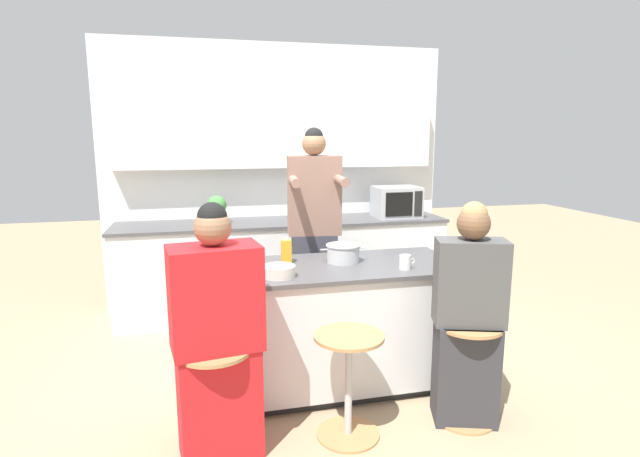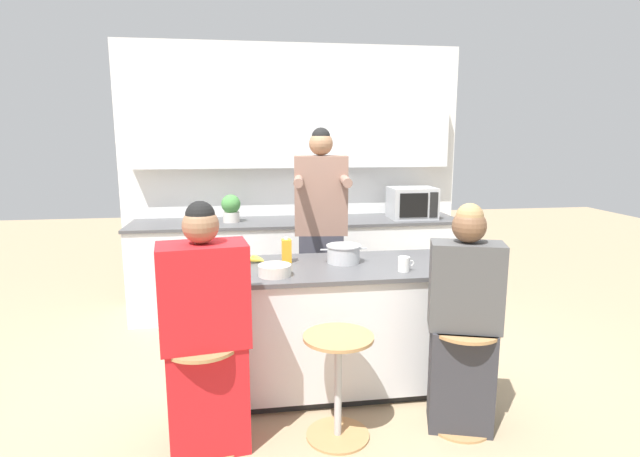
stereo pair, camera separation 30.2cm
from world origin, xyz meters
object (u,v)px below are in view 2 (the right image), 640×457
bar_stool_leftmost (204,389)px  potted_plant (231,208)px  fruit_bowl (275,270)px  coffee_cup_far (404,264)px  juice_carton (287,251)px  kitchen_island (322,326)px  person_cooking (321,241)px  bar_stool_center (338,378)px  bar_stool_rightmost (463,370)px  coffee_cup_near (239,271)px  cooking_pot (344,254)px  person_wrapped_blanket (206,337)px  microwave (412,203)px  person_seated_near (463,329)px  banana_bunch (253,259)px

bar_stool_leftmost → potted_plant: 2.37m
fruit_bowl → coffee_cup_far: coffee_cup_far is taller
juice_carton → kitchen_island: bearing=-31.8°
bar_stool_leftmost → coffee_cup_far: bearing=18.7°
bar_stool_leftmost → person_cooking: person_cooking is taller
bar_stool_center → person_cooking: bearing=85.7°
bar_stool_rightmost → coffee_cup_near: bearing=161.7°
cooking_pot → person_wrapped_blanket: bearing=-142.1°
bar_stool_leftmost → person_cooking: size_ratio=0.35×
kitchen_island → person_cooking: (0.10, 0.69, 0.47)m
microwave → bar_stool_leftmost: bearing=-131.3°
person_seated_near → bar_stool_center: bearing=-162.4°
bar_stool_rightmost → fruit_bowl: 1.32m
bar_stool_center → banana_bunch: bearing=120.0°
bar_stool_leftmost → fruit_bowl: (0.43, 0.46, 0.55)m
coffee_cup_near → microwave: bearing=45.5°
coffee_cup_far → juice_carton: size_ratio=0.60×
banana_bunch → juice_carton: juice_carton is taller
person_cooking → juice_carton: bearing=-114.3°
kitchen_island → microwave: size_ratio=4.17×
cooking_pot → bar_stool_center: bearing=-103.3°
bar_stool_leftmost → bar_stool_center: (0.77, 0.01, 0.00)m
kitchen_island → coffee_cup_near: bearing=-159.9°
bar_stool_leftmost → banana_bunch: banana_bunch is taller
banana_bunch → potted_plant: bearing=97.4°
juice_carton → person_seated_near: bearing=-38.3°
person_wrapped_blanket → person_seated_near: size_ratio=1.03×
person_seated_near → cooking_pot: 0.98m
cooking_pot → banana_bunch: bearing=171.4°
bar_stool_leftmost → person_seated_near: size_ratio=0.46×
person_cooking → potted_plant: size_ratio=6.76×
person_seated_near → bar_stool_leftmost: bearing=-161.9°
fruit_bowl → coffee_cup_near: bearing=-176.5°
fruit_bowl → juice_carton: juice_carton is taller
coffee_cup_far → bar_stool_rightmost: bearing=-60.1°
bar_stool_rightmost → coffee_cup_far: size_ratio=5.87×
banana_bunch → bar_stool_leftmost: bearing=-110.3°
bar_stool_leftmost → potted_plant: size_ratio=2.35×
coffee_cup_far → potted_plant: bearing=122.8°
kitchen_island → bar_stool_leftmost: size_ratio=3.01×
juice_carton → bar_stool_rightmost: bearing=-38.3°
person_wrapped_blanket → coffee_cup_far: person_wrapped_blanket is taller
person_cooking → banana_bunch: (-0.57, -0.52, -0.00)m
cooking_pot → coffee_cup_far: bearing=-39.1°
bar_stool_center → coffee_cup_far: (0.52, 0.42, 0.56)m
banana_bunch → coffee_cup_far: bearing=-21.2°
bar_stool_center → person_wrapped_blanket: (-0.75, -0.00, 0.30)m
fruit_bowl → coffee_cup_near: size_ratio=2.07×
bar_stool_center → bar_stool_rightmost: same height
kitchen_island → coffee_cup_far: size_ratio=17.64×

